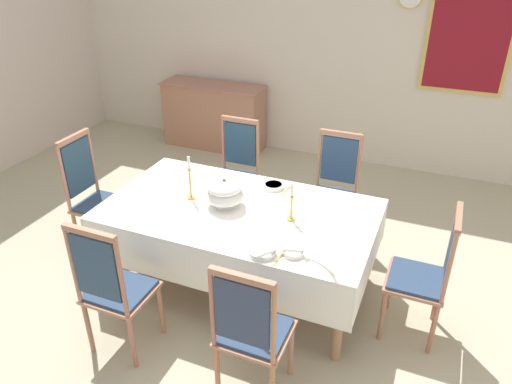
# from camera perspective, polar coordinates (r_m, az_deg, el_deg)

# --- Properties ---
(ground) EXTENTS (7.52, 6.16, 0.04)m
(ground) POSITION_cam_1_polar(r_m,az_deg,el_deg) (4.27, -2.49, -11.86)
(ground) COLOR #AFAA8F
(back_wall) EXTENTS (7.52, 0.08, 3.12)m
(back_wall) POSITION_cam_1_polar(r_m,az_deg,el_deg) (6.33, 9.70, 17.33)
(back_wall) COLOR beige
(back_wall) RESTS_ON ground
(dining_table) EXTENTS (2.16, 1.21, 0.76)m
(dining_table) POSITION_cam_1_polar(r_m,az_deg,el_deg) (3.94, -1.98, -2.90)
(dining_table) COLOR #A97256
(dining_table) RESTS_ON ground
(tablecloth) EXTENTS (2.18, 1.23, 0.39)m
(tablecloth) POSITION_cam_1_polar(r_m,az_deg,el_deg) (3.95, -1.98, -3.18)
(tablecloth) COLOR white
(tablecloth) RESTS_ON dining_table
(chair_south_a) EXTENTS (0.44, 0.42, 1.12)m
(chair_south_a) POSITION_cam_1_polar(r_m,az_deg,el_deg) (3.54, -16.49, -10.71)
(chair_south_a) COLOR #A7744F
(chair_south_a) RESTS_ON ground
(chair_north_a) EXTENTS (0.44, 0.42, 1.09)m
(chair_north_a) POSITION_cam_1_polar(r_m,az_deg,el_deg) (4.99, -2.42, 2.59)
(chair_north_a) COLOR #A36C5F
(chair_north_a) RESTS_ON ground
(chair_south_b) EXTENTS (0.44, 0.42, 1.09)m
(chair_south_b) POSITION_cam_1_polar(r_m,az_deg,el_deg) (3.12, -0.58, -15.98)
(chair_south_b) COLOR #A26750
(chair_south_b) RESTS_ON ground
(chair_north_b) EXTENTS (0.44, 0.42, 1.10)m
(chair_north_b) POSITION_cam_1_polar(r_m,az_deg,el_deg) (4.69, 9.16, 0.47)
(chair_north_b) COLOR #A7735C
(chair_north_b) RESTS_ON ground
(chair_head_west) EXTENTS (0.42, 0.44, 1.15)m
(chair_head_west) POSITION_cam_1_polar(r_m,az_deg,el_deg) (4.74, -18.62, -0.25)
(chair_head_west) COLOR #A36555
(chair_head_west) RESTS_ON ground
(chair_head_east) EXTENTS (0.42, 0.44, 1.08)m
(chair_head_east) POSITION_cam_1_polar(r_m,az_deg,el_deg) (3.75, 19.48, -9.01)
(chair_head_east) COLOR #9E6B57
(chair_head_east) RESTS_ON ground
(soup_tureen) EXTENTS (0.31, 0.31, 0.24)m
(soup_tureen) POSITION_cam_1_polar(r_m,az_deg,el_deg) (3.89, -3.73, -0.08)
(soup_tureen) COLOR silver
(soup_tureen) RESTS_ON tablecloth
(candlestick_west) EXTENTS (0.07, 0.07, 0.38)m
(candlestick_west) POSITION_cam_1_polar(r_m,az_deg,el_deg) (4.01, -7.79, 1.23)
(candlestick_west) COLOR gold
(candlestick_west) RESTS_ON tablecloth
(candlestick_east) EXTENTS (0.07, 0.07, 0.32)m
(candlestick_east) POSITION_cam_1_polar(r_m,az_deg,el_deg) (3.70, 4.20, -1.61)
(candlestick_east) COLOR gold
(candlestick_east) RESTS_ON tablecloth
(bowl_near_left) EXTENTS (0.20, 0.20, 0.04)m
(bowl_near_left) POSITION_cam_1_polar(r_m,az_deg,el_deg) (3.37, 0.74, -7.01)
(bowl_near_left) COLOR silver
(bowl_near_left) RESTS_ON tablecloth
(bowl_near_right) EXTENTS (0.18, 0.18, 0.04)m
(bowl_near_right) POSITION_cam_1_polar(r_m,az_deg,el_deg) (4.20, 2.09, 0.76)
(bowl_near_right) COLOR silver
(bowl_near_right) RESTS_ON tablecloth
(bowl_far_left) EXTENTS (0.14, 0.14, 0.04)m
(bowl_far_left) POSITION_cam_1_polar(r_m,az_deg,el_deg) (3.37, 4.43, -7.10)
(bowl_far_left) COLOR silver
(bowl_far_left) RESTS_ON tablecloth
(spoon_primary) EXTENTS (0.03, 0.18, 0.01)m
(spoon_primary) POSITION_cam_1_polar(r_m,az_deg,el_deg) (3.36, 2.98, -7.48)
(spoon_primary) COLOR gold
(spoon_primary) RESTS_ON tablecloth
(spoon_secondary) EXTENTS (0.03, 0.18, 0.01)m
(spoon_secondary) POSITION_cam_1_polar(r_m,az_deg,el_deg) (4.19, 3.75, 0.41)
(spoon_secondary) COLOR gold
(spoon_secondary) RESTS_ON tablecloth
(sideboard) EXTENTS (1.44, 0.48, 0.90)m
(sideboard) POSITION_cam_1_polar(r_m,az_deg,el_deg) (6.88, -4.99, 8.95)
(sideboard) COLOR #A46F56
(sideboard) RESTS_ON ground
(framed_painting) EXTENTS (0.91, 0.05, 1.28)m
(framed_painting) POSITION_cam_1_polar(r_m,az_deg,el_deg) (6.07, 23.89, 16.52)
(framed_painting) COLOR #D1B251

